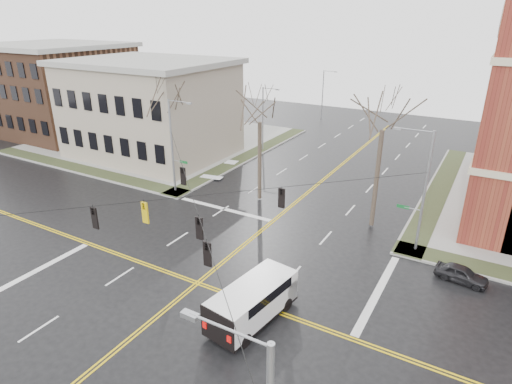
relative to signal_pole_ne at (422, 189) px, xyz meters
The scene contains 16 objects.
ground 16.88m from the signal_pole_ne, 134.55° to the right, with size 120.00×120.00×0.00m, color black.
sidewalks 16.86m from the signal_pole_ne, 134.55° to the right, with size 80.00×80.00×0.17m.
road_markings 16.88m from the signal_pole_ne, 134.55° to the right, with size 100.00×100.00×0.01m.
civic_building_a 34.39m from the signal_pole_ne, 165.69° to the left, with size 18.00×14.00×11.00m, color gray.
civic_building_b 54.36m from the signal_pole_ne, 168.86° to the left, with size 18.00×16.00×12.00m, color brown.
signal_pole_ne is the anchor object (origin of this frame).
signal_pole_nw 22.64m from the signal_pole_ne, behind, with size 2.75×0.22×9.00m.
span_wires 16.19m from the signal_pole_ne, 134.55° to the right, with size 23.02×23.02×0.03m.
traffic_signals 16.63m from the signal_pole_ne, 132.94° to the right, with size 8.21×8.26×1.30m.
streetlight_north_a 27.48m from the signal_pole_ne, 143.10° to the left, with size 2.30×0.20×8.00m.
streetlight_north_b 42.61m from the signal_pole_ne, 121.05° to the left, with size 2.30×0.20×8.00m.
cargo_van 14.52m from the signal_pole_ne, 116.71° to the right, with size 3.13×6.23×2.27m.
parked_car_a 6.23m from the signal_pole_ne, 36.32° to the right, with size 1.32×3.27×1.12m, color black.
tree_nw_far 24.87m from the signal_pole_ne, behind, with size 4.00×4.00×11.43m.
tree_nw_near 15.10m from the signal_pole_ne, behind, with size 4.00×4.00×10.99m.
tree_ne 5.81m from the signal_pole_ne, 148.80° to the left, with size 4.00×4.00×12.02m.
Camera 1 is at (15.14, -18.49, 16.26)m, focal length 30.00 mm.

